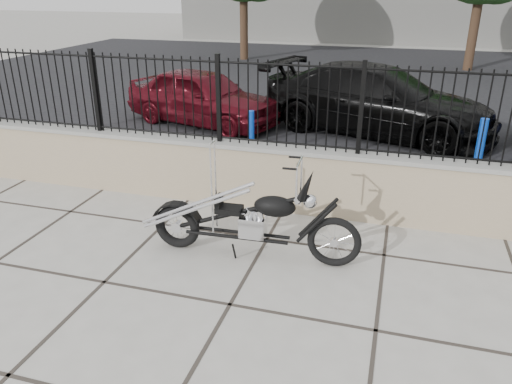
{
  "coord_description": "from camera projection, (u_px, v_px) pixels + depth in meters",
  "views": [
    {
      "loc": [
        1.49,
        -4.09,
        3.14
      ],
      "look_at": [
        -0.1,
        1.33,
        0.73
      ],
      "focal_mm": 35.0,
      "sensor_mm": 36.0,
      "label": 1
    }
  ],
  "objects": [
    {
      "name": "bollard_a",
      "position": [
        251.0,
        136.0,
        9.26
      ],
      "size": [
        0.15,
        0.15,
        0.94
      ],
      "primitive_type": "cylinder",
      "rotation": [
        0.0,
        0.0,
        -0.37
      ],
      "color": "#0A4BA4",
      "rests_on": "ground_plane"
    },
    {
      "name": "car_red",
      "position": [
        203.0,
        97.0,
        11.56
      ],
      "size": [
        4.06,
        2.56,
        1.29
      ],
      "primitive_type": "imported",
      "rotation": [
        0.0,
        0.0,
        1.27
      ],
      "color": "#4E0B14",
      "rests_on": "parking_lot"
    },
    {
      "name": "chopper_motorcycle",
      "position": [
        249.0,
        202.0,
        5.88
      ],
      "size": [
        2.46,
        0.55,
        1.47
      ],
      "primitive_type": null,
      "rotation": [
        0.0,
        0.0,
        0.05
      ],
      "color": "black",
      "rests_on": "ground_plane"
    },
    {
      "name": "bollard_b",
      "position": [
        479.0,
        152.0,
        8.16
      ],
      "size": [
        0.15,
        0.15,
        1.1
      ],
      "primitive_type": "cylinder",
      "rotation": [
        0.0,
        0.0,
        -0.16
      ],
      "color": "blue",
      "rests_on": "ground_plane"
    },
    {
      "name": "parking_lot",
      "position": [
        355.0,
        84.0,
        16.27
      ],
      "size": [
        30.0,
        30.0,
        0.0
      ],
      "primitive_type": "plane",
      "color": "black",
      "rests_on": "ground"
    },
    {
      "name": "iron_fence",
      "position": [
        287.0,
        105.0,
        6.83
      ],
      "size": [
        14.0,
        0.08,
        1.2
      ],
      "primitive_type": "cube",
      "color": "black",
      "rests_on": "retaining_wall"
    },
    {
      "name": "ground_plane",
      "position": [
        230.0,
        305.0,
        5.23
      ],
      "size": [
        90.0,
        90.0,
        0.0
      ],
      "primitive_type": "plane",
      "color": "#99968E",
      "rests_on": "ground"
    },
    {
      "name": "car_black",
      "position": [
        377.0,
        100.0,
        10.83
      ],
      "size": [
        5.43,
        3.4,
        1.47
      ],
      "primitive_type": "imported",
      "rotation": [
        0.0,
        0.0,
        1.28
      ],
      "color": "black",
      "rests_on": "parking_lot"
    },
    {
      "name": "retaining_wall",
      "position": [
        285.0,
        178.0,
        7.25
      ],
      "size": [
        14.0,
        0.36,
        0.96
      ],
      "primitive_type": "cube",
      "color": "gray",
      "rests_on": "ground_plane"
    }
  ]
}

